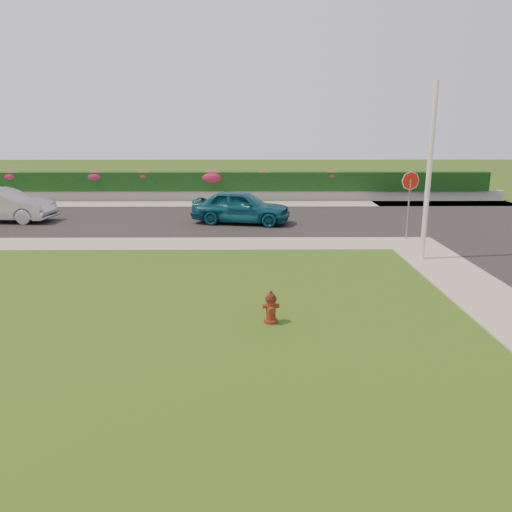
{
  "coord_description": "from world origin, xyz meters",
  "views": [
    {
      "loc": [
        0.95,
        -9.22,
        4.24
      ],
      "look_at": [
        1.07,
        3.74,
        0.9
      ],
      "focal_mm": 35.0,
      "sensor_mm": 36.0,
      "label": 1
    }
  ],
  "objects_px": {
    "fire_hydrant": "(271,308)",
    "sedan_silver": "(3,205)",
    "sedan_teal": "(241,207)",
    "stop_sign": "(410,189)",
    "utility_pole": "(429,174)"
  },
  "relations": [
    {
      "from": "sedan_silver",
      "to": "sedan_teal",
      "type": "bearing_deg",
      "value": -87.52
    },
    {
      "from": "fire_hydrant",
      "to": "sedan_silver",
      "type": "xyz_separation_m",
      "value": [
        -11.82,
        12.32,
        0.44
      ]
    },
    {
      "from": "utility_pole",
      "to": "fire_hydrant",
      "type": "bearing_deg",
      "value": -133.7
    },
    {
      "from": "fire_hydrant",
      "to": "utility_pole",
      "type": "bearing_deg",
      "value": 41.61
    },
    {
      "from": "fire_hydrant",
      "to": "sedan_teal",
      "type": "distance_m",
      "value": 11.87
    },
    {
      "from": "sedan_teal",
      "to": "sedan_silver",
      "type": "distance_m",
      "value": 10.93
    },
    {
      "from": "fire_hydrant",
      "to": "sedan_silver",
      "type": "bearing_deg",
      "value": 129.12
    },
    {
      "from": "fire_hydrant",
      "to": "stop_sign",
      "type": "bearing_deg",
      "value": 51.89
    },
    {
      "from": "sedan_teal",
      "to": "sedan_silver",
      "type": "bearing_deg",
      "value": 99.38
    },
    {
      "from": "utility_pole",
      "to": "sedan_silver",
      "type": "bearing_deg",
      "value": 158.02
    },
    {
      "from": "fire_hydrant",
      "to": "stop_sign",
      "type": "distance_m",
      "value": 10.32
    },
    {
      "from": "fire_hydrant",
      "to": "sedan_teal",
      "type": "relative_size",
      "value": 0.17
    },
    {
      "from": "utility_pole",
      "to": "stop_sign",
      "type": "xyz_separation_m",
      "value": [
        0.4,
        3.05,
        -0.85
      ]
    },
    {
      "from": "sedan_teal",
      "to": "stop_sign",
      "type": "xyz_separation_m",
      "value": [
        6.51,
        -3.32,
        1.18
      ]
    },
    {
      "from": "sedan_silver",
      "to": "stop_sign",
      "type": "xyz_separation_m",
      "value": [
        17.43,
        -3.82,
        1.18
      ]
    }
  ]
}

